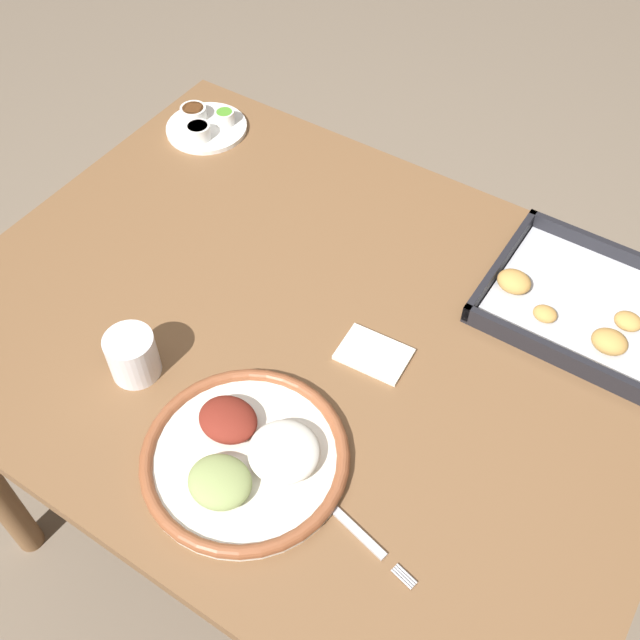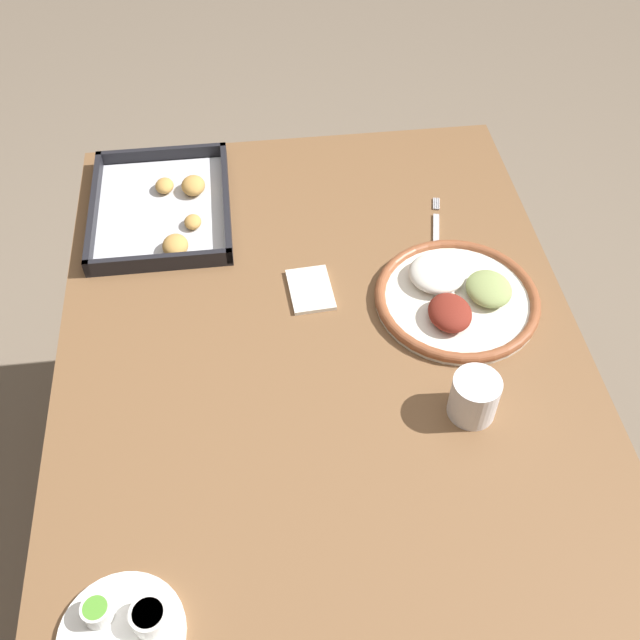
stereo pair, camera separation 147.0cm
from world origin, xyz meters
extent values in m
plane|color=#7A6B59|center=(0.00, 0.00, 0.00)|extent=(8.00, 8.00, 0.00)
cube|color=brown|center=(0.00, 0.00, 0.76)|extent=(1.20, 0.92, 0.03)
cylinder|color=brown|center=(-0.55, 0.41, 0.37)|extent=(0.06, 0.06, 0.75)
cylinder|color=brown|center=(0.55, 0.41, 0.37)|extent=(0.06, 0.06, 0.75)
cylinder|color=white|center=(0.06, -0.26, 0.78)|extent=(0.30, 0.30, 0.01)
torus|color=brown|center=(0.06, -0.26, 0.79)|extent=(0.30, 0.30, 0.02)
ellipsoid|color=silver|center=(0.10, -0.23, 0.81)|extent=(0.10, 0.10, 0.04)
ellipsoid|color=maroon|center=(0.01, -0.23, 0.81)|extent=(0.09, 0.08, 0.04)
ellipsoid|color=#8C9E5B|center=(0.06, -0.31, 0.80)|extent=(0.09, 0.08, 0.03)
cube|color=#B2B2B7|center=(0.22, -0.26, 0.78)|extent=(0.15, 0.05, 0.00)
cylinder|color=#B2B2B7|center=(0.33, -0.29, 0.78)|extent=(0.03, 0.01, 0.00)
cylinder|color=#B2B2B7|center=(0.33, -0.28, 0.78)|extent=(0.03, 0.01, 0.00)
cylinder|color=#B2B2B7|center=(0.33, -0.28, 0.78)|extent=(0.03, 0.01, 0.00)
cylinder|color=#B2B2B7|center=(0.33, -0.28, 0.78)|extent=(0.03, 0.01, 0.00)
cylinder|color=white|center=(-0.48, 0.32, 0.78)|extent=(0.17, 0.17, 0.01)
cylinder|color=silver|center=(-0.45, 0.35, 0.80)|extent=(0.04, 0.04, 0.03)
cylinder|color=#51992D|center=(-0.45, 0.35, 0.81)|extent=(0.03, 0.03, 0.01)
cylinder|color=silver|center=(-0.52, 0.33, 0.80)|extent=(0.05, 0.05, 0.02)
cylinder|color=#593319|center=(-0.52, 0.33, 0.81)|extent=(0.04, 0.04, 0.01)
cylinder|color=silver|center=(-0.46, 0.28, 0.80)|extent=(0.05, 0.05, 0.03)
cylinder|color=#C67F23|center=(-0.46, 0.28, 0.81)|extent=(0.04, 0.04, 0.01)
cube|color=black|center=(0.38, 0.29, 0.78)|extent=(0.35, 0.28, 0.01)
cube|color=silver|center=(0.38, 0.29, 0.78)|extent=(0.32, 0.26, 0.00)
cube|color=black|center=(0.38, 0.15, 0.80)|extent=(0.35, 0.01, 0.03)
cube|color=black|center=(0.38, 0.42, 0.80)|extent=(0.35, 0.01, 0.03)
cube|color=black|center=(0.21, 0.29, 0.80)|extent=(0.01, 0.28, 0.03)
ellipsoid|color=#C18E47|center=(0.24, 0.25, 0.80)|extent=(0.06, 0.05, 0.03)
ellipsoid|color=#C18E47|center=(0.44, 0.28, 0.80)|extent=(0.05, 0.04, 0.02)
ellipsoid|color=#C18E47|center=(0.32, 0.22, 0.80)|extent=(0.04, 0.03, 0.02)
ellipsoid|color=#C18E47|center=(0.42, 0.22, 0.80)|extent=(0.06, 0.05, 0.03)
cylinder|color=white|center=(-0.18, -0.22, 0.82)|extent=(0.08, 0.08, 0.08)
cube|color=silver|center=(0.12, 0.01, 0.78)|extent=(0.12, 0.09, 0.01)
camera|label=1|loc=(0.43, -0.64, 1.75)|focal=42.00mm
camera|label=2|loc=(-0.84, 0.10, 1.79)|focal=42.00mm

